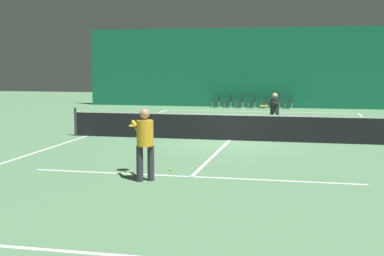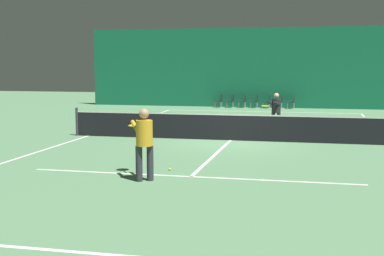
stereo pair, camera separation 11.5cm
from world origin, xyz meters
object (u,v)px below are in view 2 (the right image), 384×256
player_near (144,139)px  courtside_chair_6 (292,101)px  courtside_chair_0 (220,100)px  courtside_chair_1 (231,100)px  player_far (276,109)px  courtside_chair_5 (280,101)px  courtside_chair_3 (255,100)px  courtside_chair_4 (268,101)px  tennis_ball (170,169)px  courtside_chair_2 (243,100)px  tennis_net (231,126)px

player_near → courtside_chair_6: size_ratio=2.03×
courtside_chair_0 → player_near: bearing=5.1°
courtside_chair_1 → player_far: bearing=17.0°
courtside_chair_5 → courtside_chair_6: same height
courtside_chair_3 → courtside_chair_6: bearing=90.0°
courtside_chair_4 → courtside_chair_3: bearing=-90.0°
courtside_chair_4 → courtside_chair_5: 0.75m
tennis_ball → courtside_chair_3: bearing=89.8°
player_near → courtside_chair_3: 21.45m
courtside_chair_1 → courtside_chair_2: (0.75, 0.00, 0.00)m
courtside_chair_0 → tennis_ball: size_ratio=12.73×
courtside_chair_6 → courtside_chair_1: bearing=-90.0°
courtside_chair_5 → courtside_chair_6: (0.75, 0.00, 0.00)m
courtside_chair_0 → courtside_chair_3: (2.26, 0.00, 0.00)m
player_near → courtside_chair_4: (1.11, 21.44, -0.51)m
courtside_chair_0 → courtside_chair_5: same height
courtside_chair_3 → tennis_net: bearing=2.5°
tennis_net → courtside_chair_6: size_ratio=14.29×
courtside_chair_3 → tennis_ball: 20.14m
tennis_net → courtside_chair_4: 14.38m
player_far → courtside_chair_5: bearing=-155.3°
courtside_chair_6 → courtside_chair_3: bearing=-90.0°
player_near → tennis_ball: (0.27, 1.30, -0.96)m
player_far → courtside_chair_2: bearing=-144.4°
player_far → courtside_chair_4: size_ratio=1.87×
tennis_ball → tennis_net: bearing=83.0°
courtside_chair_0 → tennis_net: bearing=11.3°
courtside_chair_0 → courtside_chair_3: 2.26m
courtside_chair_6 → courtside_chair_0: bearing=-90.0°
courtside_chair_2 → courtside_chair_4: (1.51, 0.00, 0.00)m
tennis_net → courtside_chair_1: (-2.13, 14.38, -0.03)m
tennis_net → courtside_chair_5: (0.88, 14.38, -0.03)m
player_near → tennis_ball: player_near is taller
tennis_net → player_near: 7.15m
player_near → courtside_chair_0: (-1.91, 21.44, -0.51)m
tennis_ball → player_far: bearing=76.2°
courtside_chair_1 → courtside_chair_5: (3.01, 0.00, 0.00)m
courtside_chair_0 → courtside_chair_4: (3.01, 0.00, 0.00)m
courtside_chair_1 → tennis_ball: bearing=4.0°
courtside_chair_0 → tennis_ball: courtside_chair_0 is taller
courtside_chair_1 → courtside_chair_6: size_ratio=1.00×
player_near → player_far: player_near is taller
courtside_chair_2 → courtside_chair_5: bearing=90.0°
player_far → courtside_chair_5: (-0.52, 11.56, -0.43)m
courtside_chair_1 → courtside_chair_4: (2.26, 0.00, 0.00)m
courtside_chair_5 → tennis_ball: bearing=-4.5°
courtside_chair_0 → courtside_chair_5: (3.77, 0.00, 0.00)m
tennis_net → courtside_chair_1: 14.53m
courtside_chair_3 → courtside_chair_4: (0.75, 0.00, 0.00)m
player_near → courtside_chair_6: player_near is taller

